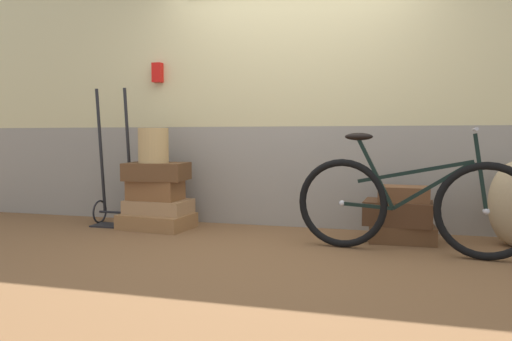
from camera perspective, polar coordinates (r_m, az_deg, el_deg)
The scene contains 12 objects.
ground at distance 3.95m, azimuth 2.57°, elevation -9.37°, with size 10.10×5.20×0.06m, color brown.
station_building at distance 4.71m, azimuth 5.00°, elevation 11.39°, with size 8.10×0.74×2.97m.
suitcase_0 at distance 4.67m, azimuth -12.08°, elevation -6.08°, with size 0.67×0.46×0.14m, color olive.
suitcase_1 at distance 4.68m, azimuth -11.86°, elevation -4.35°, with size 0.60×0.40×0.13m, color #9E754C.
suitcase_2 at distance 4.65m, azimuth -12.25°, elevation -2.35°, with size 0.49×0.31×0.19m, color brown.
suitcase_3 at distance 4.63m, azimuth -12.09°, elevation -0.11°, with size 0.58×0.39×0.17m, color brown.
suitcase_4 at distance 4.18m, azimuth 17.45°, elevation -7.35°, with size 0.54×0.35×0.15m, color brown.
suitcase_5 at distance 4.15m, azimuth 17.05°, elevation -4.98°, with size 0.56×0.36×0.20m, color #4C2D19.
suitcase_6 at distance 4.12m, azimuth 17.76°, elevation -2.76°, with size 0.41×0.27×0.13m, color brown.
wicker_basket at distance 4.62m, azimuth -12.50°, elevation 3.04°, with size 0.29×0.29×0.34m, color tan.
luggage_trolley at distance 4.93m, azimuth -17.04°, elevation -2.25°, with size 0.39×0.34×1.38m.
bicycle at distance 3.74m, azimuth 18.35°, elevation -3.97°, with size 1.76×0.46×0.96m.
Camera 1 is at (0.82, -3.76, 0.89)m, focal length 32.53 mm.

